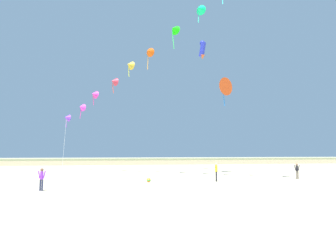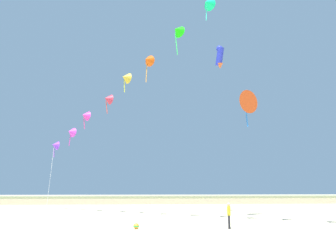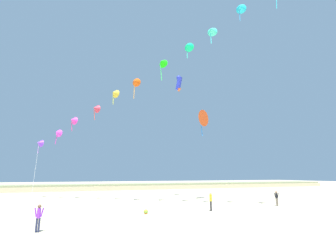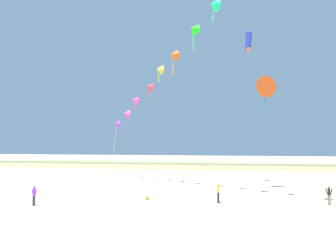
{
  "view_description": "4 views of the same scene",
  "coord_description": "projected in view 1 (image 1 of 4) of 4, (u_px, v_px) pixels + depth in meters",
  "views": [
    {
      "loc": [
        -6.51,
        -19.65,
        2.66
      ],
      "look_at": [
        -0.65,
        13.75,
        6.44
      ],
      "focal_mm": 32.0,
      "sensor_mm": 36.0,
      "label": 1
    },
    {
      "loc": [
        -3.41,
        -17.24,
        2.66
      ],
      "look_at": [
        -1.11,
        11.5,
        8.28
      ],
      "focal_mm": 38.0,
      "sensor_mm": 36.0,
      "label": 2
    },
    {
      "loc": [
        -10.41,
        -15.27,
        3.23
      ],
      "look_at": [
        -1.1,
        8.11,
        8.65
      ],
      "focal_mm": 28.0,
      "sensor_mm": 36.0,
      "label": 3
    },
    {
      "loc": [
        4.62,
        -22.87,
        4.85
      ],
      "look_at": [
        -2.46,
        10.37,
        7.24
      ],
      "focal_mm": 38.0,
      "sensor_mm": 36.0,
      "label": 4
    }
  ],
  "objects": [
    {
      "name": "beach_ball",
      "position": [
        149.0,
        180.0,
        26.31
      ],
      "size": [
        0.36,
        0.36,
        0.36
      ],
      "color": "orange",
      "rests_on": "ground"
    },
    {
      "name": "large_kite_mid_trail",
      "position": [
        202.0,
        49.0,
        42.24
      ],
      "size": [
        1.18,
        1.37,
        2.68
      ],
      "color": "#2A36C3"
    },
    {
      "name": "person_near_right",
      "position": [
        42.0,
        178.0,
        20.54
      ],
      "size": [
        0.54,
        0.21,
        1.54
      ],
      "color": "#282D4C",
      "rests_on": "ground"
    },
    {
      "name": "kite_banner_string",
      "position": [
        151.0,
        49.0,
        35.75
      ],
      "size": [
        23.91,
        25.95,
        22.53
      ],
      "color": "#803AEA"
    },
    {
      "name": "dune_ridge",
      "position": [
        145.0,
        161.0,
        65.17
      ],
      "size": [
        120.0,
        9.31,
        1.25
      ],
      "color": "#BFAE8B",
      "rests_on": "ground"
    },
    {
      "name": "large_kite_low_lead",
      "position": [
        224.0,
        87.0,
        37.8
      ],
      "size": [
        2.41,
        1.67,
        3.57
      ],
      "color": "#C34116"
    },
    {
      "name": "person_mid_center",
      "position": [
        216.0,
        171.0,
        27.06
      ],
      "size": [
        0.26,
        0.58,
        1.68
      ],
      "color": "black",
      "rests_on": "ground"
    },
    {
      "name": "person_near_left",
      "position": [
        297.0,
        170.0,
        29.39
      ],
      "size": [
        0.54,
        0.21,
        1.53
      ],
      "color": "#726656",
      "rests_on": "ground"
    },
    {
      "name": "ground_plane",
      "position": [
        213.0,
        192.0,
        20.06
      ],
      "size": [
        240.0,
        240.0,
        0.0
      ],
      "primitive_type": "plane",
      "color": "beige"
    }
  ]
}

